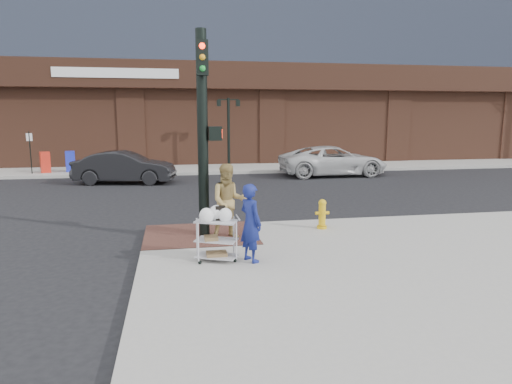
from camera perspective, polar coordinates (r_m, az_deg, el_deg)
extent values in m
plane|color=black|center=(10.94, -3.49, -7.12)|extent=(220.00, 220.00, 0.00)
cube|color=#97958F|center=(44.69, 7.56, 5.48)|extent=(65.00, 36.00, 0.15)
cube|color=#4A2C22|center=(11.71, -6.97, -5.26)|extent=(2.80, 2.40, 0.01)
cylinder|color=black|center=(26.63, -3.44, 7.37)|extent=(0.16, 0.16, 4.00)
cube|color=black|center=(26.63, -3.48, 11.45)|extent=(1.20, 0.06, 0.06)
cube|color=black|center=(26.56, -4.68, 11.01)|extent=(0.22, 0.22, 0.35)
cube|color=black|center=(26.69, -2.28, 11.03)|extent=(0.22, 0.22, 0.35)
cylinder|color=black|center=(26.49, -26.37, 4.44)|extent=(0.05, 0.05, 2.20)
cylinder|color=black|center=(11.25, -6.68, 7.01)|extent=(0.26, 0.26, 5.00)
cube|color=black|center=(11.27, -5.15, 7.30)|extent=(0.32, 0.28, 0.34)
cube|color=#FF260C|center=(11.28, -4.33, 7.31)|extent=(0.02, 0.18, 0.22)
cube|color=black|center=(11.04, -6.76, 16.33)|extent=(0.28, 0.18, 0.80)
imported|color=navy|center=(9.35, -0.67, -3.88)|extent=(0.62, 0.70, 1.62)
imported|color=#9C8249|center=(11.13, -3.44, -1.18)|extent=(0.90, 0.70, 1.84)
imported|color=black|center=(22.18, -16.10, 2.98)|extent=(4.80, 2.38, 1.51)
imported|color=silver|center=(24.47, 9.62, 3.85)|extent=(5.67, 2.69, 1.56)
cube|color=#B3B3B8|center=(9.40, -5.00, -3.66)|extent=(0.95, 0.76, 0.03)
cube|color=#B3B3B8|center=(9.50, -4.96, -5.99)|extent=(0.95, 0.76, 0.03)
cube|color=#B3B3B8|center=(9.60, -4.93, -7.96)|extent=(0.95, 0.76, 0.03)
cube|color=black|center=(9.42, -4.48, -2.71)|extent=(0.20, 0.13, 0.30)
cube|color=brown|center=(9.48, -5.64, -5.75)|extent=(0.28, 0.31, 0.07)
cube|color=brown|center=(9.58, -4.94, -7.70)|extent=(0.42, 0.33, 0.06)
cylinder|color=gold|center=(12.36, 8.23, -4.35)|extent=(0.26, 0.26, 0.07)
cylinder|color=gold|center=(12.29, 8.27, -2.83)|extent=(0.19, 0.19, 0.58)
sphere|color=gold|center=(12.23, 8.30, -1.37)|extent=(0.21, 0.21, 0.21)
cylinder|color=gold|center=(12.28, 8.27, -2.61)|extent=(0.37, 0.08, 0.08)
cube|color=red|center=(26.66, -24.85, 3.40)|extent=(0.59, 0.57, 1.11)
cube|color=#1C28B9|center=(26.64, -22.19, 3.57)|extent=(0.53, 0.49, 1.11)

